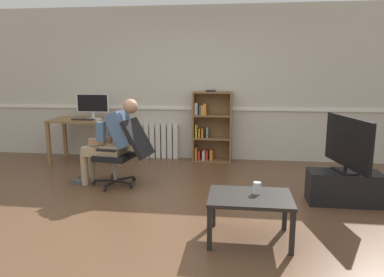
# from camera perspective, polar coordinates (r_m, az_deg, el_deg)

# --- Properties ---
(ground_plane) EXTENTS (18.00, 18.00, 0.00)m
(ground_plane) POSITION_cam_1_polar(r_m,az_deg,el_deg) (4.22, -3.56, -11.50)
(ground_plane) COLOR brown
(back_wall) EXTENTS (12.00, 0.13, 2.70)m
(back_wall) POSITION_cam_1_polar(r_m,az_deg,el_deg) (6.53, 0.70, 8.56)
(back_wall) COLOR beige
(back_wall) RESTS_ON ground_plane
(computer_desk) EXTENTS (1.29, 0.68, 0.76)m
(computer_desk) POSITION_cam_1_polar(r_m,az_deg,el_deg) (6.59, -16.01, 2.10)
(computer_desk) COLOR olive
(computer_desk) RESTS_ON ground_plane
(imac_monitor) EXTENTS (0.59, 0.14, 0.43)m
(imac_monitor) POSITION_cam_1_polar(r_m,az_deg,el_deg) (6.60, -15.40, 5.26)
(imac_monitor) COLOR silver
(imac_monitor) RESTS_ON computer_desk
(keyboard) EXTENTS (0.37, 0.12, 0.02)m
(keyboard) POSITION_cam_1_polar(r_m,az_deg,el_deg) (6.46, -16.89, 2.90)
(keyboard) COLOR black
(keyboard) RESTS_ON computer_desk
(computer_mouse) EXTENTS (0.06, 0.10, 0.03)m
(computer_mouse) POSITION_cam_1_polar(r_m,az_deg,el_deg) (6.37, -14.47, 2.97)
(computer_mouse) COLOR white
(computer_mouse) RESTS_ON computer_desk
(bookshelf) EXTENTS (0.68, 0.29, 1.26)m
(bookshelf) POSITION_cam_1_polar(r_m,az_deg,el_deg) (6.37, 2.84, 1.72)
(bookshelf) COLOR brown
(bookshelf) RESTS_ON ground_plane
(radiator) EXTENTS (0.74, 0.08, 0.63)m
(radiator) POSITION_cam_1_polar(r_m,az_deg,el_deg) (6.66, -5.36, -0.38)
(radiator) COLOR white
(radiator) RESTS_ON ground_plane
(office_chair) EXTENTS (0.88, 0.62, 0.95)m
(office_chair) POSITION_cam_1_polar(r_m,az_deg,el_deg) (5.05, -10.56, -1.76)
(office_chair) COLOR black
(office_chair) RESTS_ON ground_plane
(person_seated) EXTENTS (1.01, 0.44, 1.22)m
(person_seated) POSITION_cam_1_polar(r_m,az_deg,el_deg) (5.11, -12.56, -0.17)
(person_seated) COLOR tan
(person_seated) RESTS_ON ground_plane
(tv_stand) EXTENTS (0.84, 0.37, 0.40)m
(tv_stand) POSITION_cam_1_polar(r_m,az_deg,el_deg) (4.77, 22.82, -7.17)
(tv_stand) COLOR black
(tv_stand) RESTS_ON ground_plane
(tv_screen) EXTENTS (0.26, 1.02, 0.66)m
(tv_screen) POSITION_cam_1_polar(r_m,az_deg,el_deg) (4.64, 23.32, -0.71)
(tv_screen) COLOR black
(tv_screen) RESTS_ON tv_stand
(coffee_table) EXTENTS (0.78, 0.57, 0.43)m
(coffee_table) POSITION_cam_1_polar(r_m,az_deg,el_deg) (3.49, 9.15, -9.77)
(coffee_table) COLOR black
(coffee_table) RESTS_ON ground_plane
(drinking_glass) EXTENTS (0.08, 0.08, 0.11)m
(drinking_glass) POSITION_cam_1_polar(r_m,az_deg,el_deg) (3.53, 10.23, -7.69)
(drinking_glass) COLOR silver
(drinking_glass) RESTS_ON coffee_table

